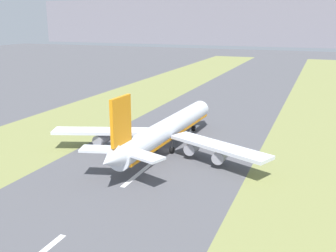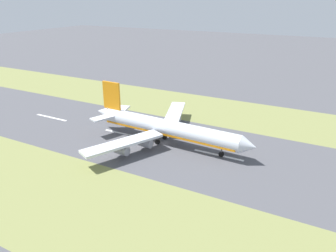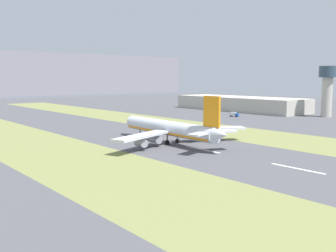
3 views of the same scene
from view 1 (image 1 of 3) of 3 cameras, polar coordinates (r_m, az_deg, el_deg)
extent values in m
plane|color=#4C4C51|center=(114.14, -0.07, -3.55)|extent=(800.00, 800.00, 0.00)
cube|color=olive|center=(136.53, -17.92, -1.14)|extent=(40.00, 600.00, 0.01)
cube|color=olive|center=(107.08, 23.06, -6.12)|extent=(40.00, 600.00, 0.01)
cube|color=silver|center=(97.96, -4.17, -6.84)|extent=(1.20, 18.00, 0.01)
cube|color=silver|center=(133.13, 3.28, -0.81)|extent=(1.20, 18.00, 0.01)
cylinder|color=silver|center=(113.43, 0.00, -0.39)|extent=(8.43, 56.21, 6.00)
cone|color=silver|center=(141.00, 5.07, 2.66)|extent=(6.09, 5.25, 5.88)
cone|color=silver|center=(87.15, -8.37, -4.90)|extent=(5.36, 6.22, 5.10)
cube|color=orange|center=(113.89, 0.00, -1.19)|extent=(8.03, 53.96, 0.70)
cube|color=silver|center=(115.75, -9.41, -0.74)|extent=(29.34, 15.34, 0.90)
cube|color=silver|center=(101.40, 7.40, -2.97)|extent=(28.88, 17.48, 0.90)
cylinder|color=#93939E|center=(114.82, -4.92, -2.00)|extent=(3.41, 4.93, 3.20)
cylinder|color=#93939E|center=(116.49, -9.64, -1.91)|extent=(3.41, 4.93, 3.20)
cylinder|color=#93939E|center=(107.61, 3.51, -3.16)|extent=(3.41, 4.93, 3.20)
cylinder|color=#93939E|center=(101.80, 7.57, -4.36)|extent=(3.41, 4.93, 3.20)
cube|color=orange|center=(88.93, -6.85, 0.76)|extent=(1.15, 8.03, 11.00)
cube|color=silver|center=(93.89, -9.59, -3.33)|extent=(10.81, 6.91, 0.60)
cube|color=silver|center=(88.52, -3.62, -4.30)|extent=(10.91, 7.62, 0.60)
cylinder|color=#59595E|center=(133.43, 3.73, 0.33)|extent=(0.50, 0.50, 3.20)
cylinder|color=black|center=(133.85, 3.72, -0.33)|extent=(0.98, 1.84, 1.80)
cylinder|color=#59595E|center=(112.94, -1.83, -2.43)|extent=(0.50, 0.50, 3.20)
cylinder|color=black|center=(113.44, -1.82, -3.20)|extent=(0.98, 1.84, 1.80)
cylinder|color=#59595E|center=(110.87, 0.60, -2.76)|extent=(0.50, 0.50, 3.20)
cylinder|color=black|center=(111.38, 0.59, -3.54)|extent=(0.98, 1.84, 1.80)
cube|color=gray|center=(621.73, 18.47, 14.15)|extent=(800.00, 120.00, 66.00)
camera|label=2|loc=(165.50, 44.13, 16.16)|focal=35.00mm
camera|label=3|loc=(143.07, -76.75, -0.72)|focal=42.00mm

